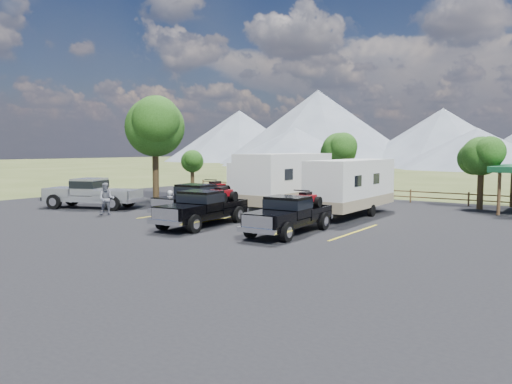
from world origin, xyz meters
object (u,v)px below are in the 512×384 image
Objects in this scene: tree_big_nw at (155,127)px; trailer_right at (351,187)px; trailer_center at (286,181)px; pickup_silver at (92,193)px; trailer_left at (268,182)px; rig_center at (204,207)px; rig_right at (290,213)px; person_b at (107,199)px; rig_left at (198,199)px; person_a at (170,205)px.

tree_big_nw is 16.44m from trailer_right.
trailer_center reaches higher than pickup_silver.
tree_big_nw is at bearing -179.25° from trailer_right.
rig_center is at bearing -75.06° from trailer_left.
trailer_center reaches higher than rig_right.
trailer_center is at bearing 6.99° from person_b.
rig_right is 7.34m from trailer_right.
trailer_left reaches higher than pickup_silver.
rig_left is 9.02m from trailer_right.
rig_center is 3.22× the size of person_b.
person_a is 0.84× the size of person_b.
tree_big_nw is at bearing -161.53° from trailer_left.
trailer_center is 8.00m from person_a.
rig_right is (4.80, 0.57, -0.03)m from rig_center.
tree_big_nw is at bearing 179.63° from trailer_center.
person_a is at bearing -28.87° from person_b.
rig_center is 0.66× the size of trailer_right.
rig_left is at bearing -89.40° from trailer_left.
rig_left reaches higher than rig_center.
person_a is at bearing -101.22° from rig_left.
rig_right is (7.64, -2.23, -0.06)m from rig_left.
rig_center is 0.59× the size of trailer_center.
pickup_silver is 7.97m from person_a.
rig_left is at bearing 160.94° from rig_right.
trailer_center is 1.11× the size of trailer_right.
tree_big_nw is at bearing 141.17° from rig_center.
pickup_silver is at bearing -132.58° from trailer_left.
person_b is at bearing -62.91° from tree_big_nw.
rig_left is 8.30m from pickup_silver.
trailer_left is 0.91× the size of trailer_right.
rig_right is at bearing -88.48° from trailer_right.
person_b is at bearing 43.09° from pickup_silver.
rig_center is (2.84, -2.80, -0.03)m from rig_left.
pickup_silver is (-15.85, 0.97, 0.09)m from rig_right.
person_a is (-0.28, -2.03, -0.19)m from rig_left.
person_a is (-0.01, -9.83, -0.75)m from trailer_left.
rig_left is 3.98m from rig_center.
trailer_right is (4.63, -0.21, -0.17)m from trailer_center.
pickup_silver is 3.59× the size of person_b.
trailer_left is 8.17m from trailer_right.
trailer_center is 5.41× the size of person_b.
trailer_left is 11.61m from person_b.
trailer_right is 10.51m from person_a.
pickup_silver reaches higher than rig_right.
person_b is at bearing -150.56° from rig_left.
tree_big_nw is 9.86m from person_b.
trailer_right is at bearing 0.91° from tree_big_nw.
rig_left is 1.07× the size of rig_right.
person_b reaches higher than person_a.
rig_right is 12.25m from person_b.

